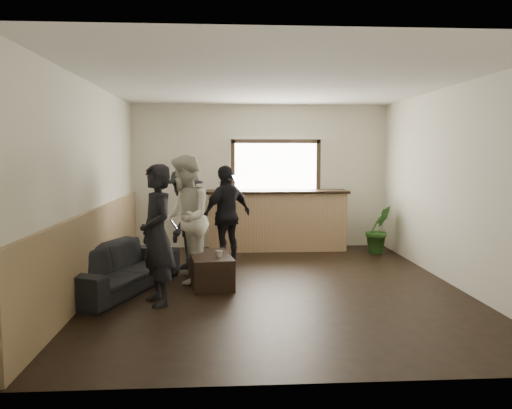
{
  "coord_description": "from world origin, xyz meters",
  "views": [
    {
      "loc": [
        -0.71,
        -6.82,
        1.84
      ],
      "look_at": [
        -0.25,
        0.4,
        1.11
      ],
      "focal_mm": 35.0,
      "sensor_mm": 36.0,
      "label": 1
    }
  ],
  "objects": [
    {
      "name": "room_shell",
      "position": [
        -0.74,
        0.0,
        1.47
      ],
      "size": [
        5.01,
        6.01,
        2.8
      ],
      "color": "silver",
      "rests_on": "ground"
    },
    {
      "name": "person_d",
      "position": [
        -0.67,
        1.47,
        0.83
      ],
      "size": [
        1.01,
        0.93,
        1.66
      ],
      "rotation": [
        0.0,
        0.0,
        -2.46
      ],
      "color": "black",
      "rests_on": "ground"
    },
    {
      "name": "bar_counter",
      "position": [
        0.3,
        2.7,
        0.64
      ],
      "size": [
        2.7,
        0.68,
        2.13
      ],
      "color": "tan",
      "rests_on": "ground"
    },
    {
      "name": "ground",
      "position": [
        0.0,
        0.0,
        0.0
      ],
      "size": [
        5.0,
        6.0,
        0.01
      ],
      "primitive_type": "cube",
      "color": "black"
    },
    {
      "name": "person_c",
      "position": [
        -1.35,
        1.18,
        0.8
      ],
      "size": [
        0.75,
        1.12,
        1.61
      ],
      "rotation": [
        0.0,
        0.0,
        -1.73
      ],
      "color": "black",
      "rests_on": "ground"
    },
    {
      "name": "person_b",
      "position": [
        -1.27,
        0.31,
        0.92
      ],
      "size": [
        0.79,
        0.97,
        1.84
      ],
      "rotation": [
        0.0,
        0.0,
        -1.45
      ],
      "color": "silver",
      "rests_on": "ground"
    },
    {
      "name": "cup_b",
      "position": [
        -0.79,
        -0.06,
        0.48
      ],
      "size": [
        0.11,
        0.11,
        0.09
      ],
      "primitive_type": "imported",
      "rotation": [
        0.0,
        0.0,
        6.08
      ],
      "color": "silver",
      "rests_on": "coffee_table"
    },
    {
      "name": "sofa",
      "position": [
        -2.15,
        -0.07,
        0.3
      ],
      "size": [
        1.51,
        2.23,
        0.61
      ],
      "primitive_type": "imported",
      "rotation": [
        0.0,
        0.0,
        1.2
      ],
      "color": "black",
      "rests_on": "ground"
    },
    {
      "name": "potted_plant",
      "position": [
        2.15,
        2.19,
        0.45
      ],
      "size": [
        0.59,
        0.53,
        0.9
      ],
      "primitive_type": "imported",
      "rotation": [
        0.0,
        0.0,
        0.32
      ],
      "color": "#2D6623",
      "rests_on": "ground"
    },
    {
      "name": "coffee_table",
      "position": [
        -0.91,
        0.11,
        0.22
      ],
      "size": [
        0.69,
        1.05,
        0.44
      ],
      "primitive_type": "cube",
      "rotation": [
        0.0,
        0.0,
        0.16
      ],
      "color": "black",
      "rests_on": "ground"
    },
    {
      "name": "person_a",
      "position": [
        -1.53,
        -0.74,
        0.86
      ],
      "size": [
        0.65,
        0.75,
        1.72
      ],
      "rotation": [
        0.0,
        0.0,
        -1.11
      ],
      "color": "black",
      "rests_on": "ground"
    },
    {
      "name": "cup_a",
      "position": [
        -1.1,
        0.31,
        0.48
      ],
      "size": [
        0.17,
        0.17,
        0.1
      ],
      "primitive_type": "imported",
      "rotation": [
        0.0,
        0.0,
        2.07
      ],
      "color": "silver",
      "rests_on": "coffee_table"
    }
  ]
}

